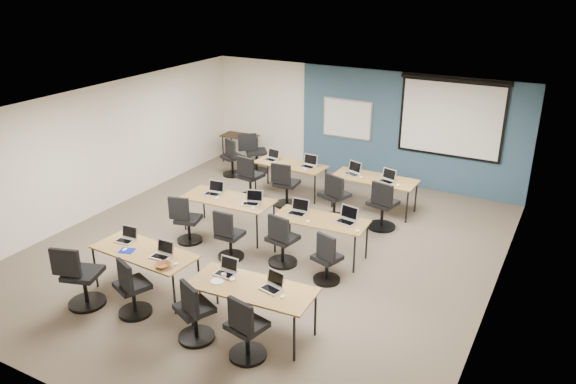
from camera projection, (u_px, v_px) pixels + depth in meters
The scene contains 58 objects.
floor at pixel (267, 249), 10.54m from camera, with size 8.00×9.00×0.02m, color #6B6354.
ceiling at pixel (265, 108), 9.53m from camera, with size 8.00×9.00×0.02m, color white.
wall_back at pixel (360, 124), 13.70m from camera, with size 8.00×0.04×2.70m, color beige.
wall_front at pixel (64, 307), 6.37m from camera, with size 8.00×0.04×2.70m, color beige.
wall_left at pixel (102, 149), 11.80m from camera, with size 0.04×9.00×2.70m, color beige.
wall_right at pixel (499, 228), 8.26m from camera, with size 0.04×9.00×2.70m, color beige.
blue_accent_panel at pixel (409, 131), 13.12m from camera, with size 5.50×0.04×2.70m, color #3D5977.
whiteboard at pixel (347, 119), 13.73m from camera, with size 1.28×0.03×0.98m.
projector_screen at pixel (452, 114), 12.45m from camera, with size 2.40×0.10×1.82m.
training_table_front_left at pixel (144, 254), 8.94m from camera, with size 1.76×0.73×0.73m.
training_table_front_right at pixel (252, 289), 7.94m from camera, with size 1.82×0.76×0.73m.
training_table_mid_left at pixel (228, 201), 10.94m from camera, with size 1.81×0.76×0.73m.
training_table_mid_right at pixel (321, 222), 10.05m from camera, with size 1.69×0.70×0.73m.
training_table_back_left at pixel (290, 166), 12.84m from camera, with size 1.66×0.69×0.73m.
training_table_back_right at pixel (375, 180), 11.98m from camera, with size 1.79×0.75×0.73m.
laptop_0 at pixel (127, 237), 9.23m from camera, with size 0.30×0.26×0.23m.
mouse_0 at pixel (125, 250), 8.94m from camera, with size 0.06×0.10×0.04m, color white.
task_chair_0 at pixel (80, 281), 8.62m from camera, with size 0.59×0.58×1.05m.
laptop_1 at pixel (162, 253), 8.74m from camera, with size 0.31×0.26×0.23m.
mouse_1 at pixel (176, 264), 8.51m from camera, with size 0.06×0.09×0.03m, color white.
task_chair_1 at pixel (132, 292), 8.39m from camera, with size 0.54×0.51×0.99m.
laptop_2 at pixel (226, 270), 8.25m from camera, with size 0.30×0.26×0.23m.
mouse_2 at pixel (232, 279), 8.09m from camera, with size 0.07×0.10×0.04m, color white.
task_chair_2 at pixel (194, 316), 7.81m from camera, with size 0.56×0.52×1.00m.
laptop_3 at pixel (273, 285), 7.87m from camera, with size 0.30×0.26×0.23m.
mouse_3 at pixel (283, 297), 7.67m from camera, with size 0.06×0.09×0.03m, color white.
task_chair_3 at pixel (246, 333), 7.45m from camera, with size 0.52×0.52×1.00m.
laptop_4 at pixel (214, 191), 11.12m from camera, with size 0.33×0.28×0.25m.
mouse_4 at pixel (217, 198), 10.92m from camera, with size 0.06×0.10×0.03m, color white.
task_chair_4 at pixel (186, 223), 10.64m from camera, with size 0.49×0.49×0.97m.
laptop_5 at pixel (252, 200), 10.67m from camera, with size 0.32×0.28×0.25m.
mouse_5 at pixel (253, 208), 10.45m from camera, with size 0.06×0.10×0.04m, color white.
task_chair_5 at pixel (229, 239), 10.04m from camera, with size 0.48×0.48×0.97m.
laptop_6 at pixel (298, 210), 10.25m from camera, with size 0.34×0.29×0.26m.
mouse_6 at pixel (308, 221), 9.93m from camera, with size 0.07×0.10×0.04m, color white.
task_chair_6 at pixel (282, 244), 9.82m from camera, with size 0.52×0.52×1.00m.
laptop_7 at pixel (347, 218), 9.92m from camera, with size 0.35×0.30×0.27m.
mouse_7 at pixel (358, 231), 9.57m from camera, with size 0.07×0.10×0.04m, color white.
task_chair_7 at pixel (327, 262), 9.28m from camera, with size 0.47×0.46×0.95m.
laptop_8 at pixel (272, 157), 13.07m from camera, with size 0.32×0.27×0.24m.
mouse_8 at pixel (275, 162), 12.92m from camera, with size 0.06×0.09×0.03m, color white.
task_chair_8 at pixel (249, 181), 12.65m from camera, with size 0.56×0.56×1.04m.
laptop_9 at pixel (309, 164), 12.64m from camera, with size 0.34×0.29×0.26m.
mouse_9 at pixel (305, 170), 12.43m from camera, with size 0.06×0.09×0.03m, color white.
task_chair_9 at pixel (285, 188), 12.25m from camera, with size 0.55×0.55×1.02m.
laptop_10 at pixel (353, 171), 12.18m from camera, with size 0.34×0.29×0.26m.
mouse_10 at pixel (361, 177), 11.99m from camera, with size 0.06×0.10×0.04m, color white.
task_chair_10 at pixel (334, 201), 11.56m from camera, with size 0.60×0.58×1.05m.
laptop_11 at pixel (388, 179), 11.76m from camera, with size 0.33×0.28×0.25m.
mouse_11 at pixel (398, 185), 11.56m from camera, with size 0.06×0.10×0.04m, color white.
task_chair_11 at pixel (382, 209), 11.19m from camera, with size 0.57×0.57×1.04m.
blue_mousepad at pixel (127, 251), 8.92m from camera, with size 0.23×0.19×0.01m, color #0715A4.
snack_bowl at pixel (163, 265), 8.43m from camera, with size 0.25×0.25×0.06m, color #8F5A21.
snack_plate at pixel (217, 281), 8.05m from camera, with size 0.19×0.19×0.01m, color white.
coffee_cup at pixel (224, 276), 8.12m from camera, with size 0.06×0.06×0.06m, color silver.
utility_table at pixel (240, 138), 14.94m from camera, with size 0.95×0.53×0.75m.
spare_chair_a at pixel (254, 156), 14.27m from camera, with size 0.66×0.57×1.04m.
spare_chair_b at pixel (232, 161), 14.04m from camera, with size 0.54×0.51×0.99m.
Camera 1 is at (4.82, -8.04, 4.95)m, focal length 35.00 mm.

